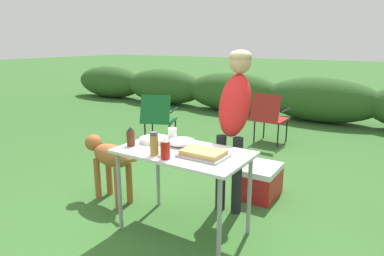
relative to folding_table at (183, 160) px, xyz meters
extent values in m
plane|color=#336028|center=(0.00, 0.00, -0.66)|extent=(60.00, 60.00, 0.00)
ellipsoid|color=#2D5623|center=(-6.00, 5.02, -0.21)|extent=(2.40, 0.90, 0.91)
ellipsoid|color=#2D5623|center=(-4.00, 5.02, -0.21)|extent=(2.40, 0.90, 0.91)
ellipsoid|color=#2D5623|center=(-2.00, 5.02, -0.21)|extent=(2.40, 0.90, 0.91)
ellipsoid|color=#2D5623|center=(0.00, 5.02, -0.21)|extent=(2.40, 0.90, 0.91)
cube|color=silver|center=(0.00, 0.00, 0.06)|extent=(1.10, 0.64, 0.02)
cylinder|color=gray|center=(-0.49, -0.27, -0.31)|extent=(0.04, 0.04, 0.71)
cylinder|color=gray|center=(0.49, -0.27, -0.31)|extent=(0.04, 0.04, 0.71)
cylinder|color=gray|center=(-0.49, 0.27, -0.31)|extent=(0.04, 0.04, 0.71)
cylinder|color=gray|center=(0.49, 0.27, -0.31)|extent=(0.04, 0.04, 0.71)
cube|color=#9E9EA3|center=(0.22, -0.04, 0.09)|extent=(0.37, 0.26, 0.02)
cube|color=tan|center=(0.22, -0.04, 0.11)|extent=(0.33, 0.22, 0.04)
cylinder|color=white|center=(-0.37, 0.07, 0.10)|extent=(0.25, 0.25, 0.04)
ellipsoid|color=silver|center=(-0.10, 0.12, 0.11)|extent=(0.25, 0.25, 0.07)
cylinder|color=white|center=(-0.26, 0.21, 0.13)|extent=(0.08, 0.08, 0.11)
cylinder|color=#562314|center=(-0.46, -0.13, 0.14)|extent=(0.07, 0.07, 0.13)
cone|color=black|center=(-0.46, -0.13, 0.23)|extent=(0.06, 0.06, 0.04)
cylinder|color=#B2893D|center=(-0.14, -0.21, 0.16)|extent=(0.07, 0.07, 0.16)
cylinder|color=#4C4C4C|center=(-0.14, -0.21, 0.25)|extent=(0.06, 0.06, 0.03)
cylinder|color=red|center=(-0.01, -0.24, 0.15)|extent=(0.07, 0.07, 0.14)
cone|color=white|center=(-0.01, -0.24, 0.24)|extent=(0.06, 0.06, 0.04)
cylinder|color=silver|center=(-0.07, -0.17, 0.13)|extent=(0.06, 0.06, 0.11)
cone|color=#194793|center=(-0.07, -0.17, 0.20)|extent=(0.05, 0.05, 0.03)
cylinder|color=black|center=(0.07, 0.54, -0.29)|extent=(0.10, 0.10, 0.76)
cylinder|color=black|center=(0.24, 0.55, -0.29)|extent=(0.10, 0.10, 0.76)
ellipsoid|color=red|center=(0.14, 0.66, 0.38)|extent=(0.35, 0.46, 0.65)
sphere|color=tan|center=(0.13, 0.77, 0.76)|extent=(0.21, 0.21, 0.21)
ellipsoid|color=tan|center=(0.13, 0.77, 0.82)|extent=(0.22, 0.22, 0.13)
cylinder|color=#9E5B2D|center=(-0.79, 0.00, -0.44)|extent=(0.06, 0.06, 0.44)
cylinder|color=#9E5B2D|center=(-0.77, 0.15, -0.44)|extent=(0.06, 0.06, 0.44)
cylinder|color=#9E5B2D|center=(-1.12, 0.04, -0.44)|extent=(0.06, 0.06, 0.44)
cylinder|color=#9E5B2D|center=(-1.10, 0.19, -0.44)|extent=(0.06, 0.06, 0.44)
ellipsoid|color=#9E5B2D|center=(-0.95, 0.10, -0.17)|extent=(0.53, 0.28, 0.23)
sphere|color=#9E5B2D|center=(-1.24, 0.13, -0.09)|extent=(0.18, 0.18, 0.18)
cone|color=#9E5B2D|center=(-1.31, 0.14, -0.06)|extent=(0.14, 0.10, 0.12)
cylinder|color=#9E5B2D|center=(-0.66, 0.06, -0.15)|extent=(0.16, 0.06, 0.09)
cube|color=#19602D|center=(-1.81, 2.02, -0.28)|extent=(0.60, 0.60, 0.03)
cube|color=#19602D|center=(-1.71, 1.76, -0.05)|extent=(0.49, 0.32, 0.44)
cylinder|color=black|center=(-1.92, 1.76, -0.47)|extent=(0.02, 0.02, 0.38)
cylinder|color=black|center=(-1.55, 1.91, -0.47)|extent=(0.02, 0.02, 0.38)
cylinder|color=black|center=(-2.07, 2.13, -0.47)|extent=(0.02, 0.02, 0.38)
cylinder|color=black|center=(-1.70, 2.28, -0.47)|extent=(0.02, 0.02, 0.38)
cylinder|color=black|center=(-2.03, 1.93, -0.10)|extent=(0.18, 0.39, 0.02)
cylinder|color=black|center=(-1.60, 2.11, -0.10)|extent=(0.18, 0.39, 0.02)
cube|color=maroon|center=(-0.32, 3.04, -0.28)|extent=(0.47, 0.47, 0.03)
cube|color=maroon|center=(-0.33, 2.76, -0.05)|extent=(0.46, 0.18, 0.44)
cylinder|color=black|center=(-0.53, 2.85, -0.47)|extent=(0.02, 0.02, 0.38)
cylinder|color=black|center=(-0.13, 2.84, -0.47)|extent=(0.02, 0.02, 0.38)
cylinder|color=black|center=(-0.52, 3.25, -0.47)|extent=(0.02, 0.02, 0.38)
cylinder|color=black|center=(-0.12, 3.24, -0.47)|extent=(0.02, 0.02, 0.38)
cylinder|color=black|center=(-0.55, 3.05, -0.10)|extent=(0.04, 0.41, 0.02)
cylinder|color=black|center=(-0.09, 3.04, -0.10)|extent=(0.04, 0.41, 0.02)
cube|color=#B21E1E|center=(0.32, 1.03, -0.52)|extent=(0.33, 0.49, 0.28)
cube|color=silver|center=(0.32, 1.03, -0.35)|extent=(0.33, 0.49, 0.06)
camera|label=1|loc=(1.52, -2.24, 0.96)|focal=32.00mm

